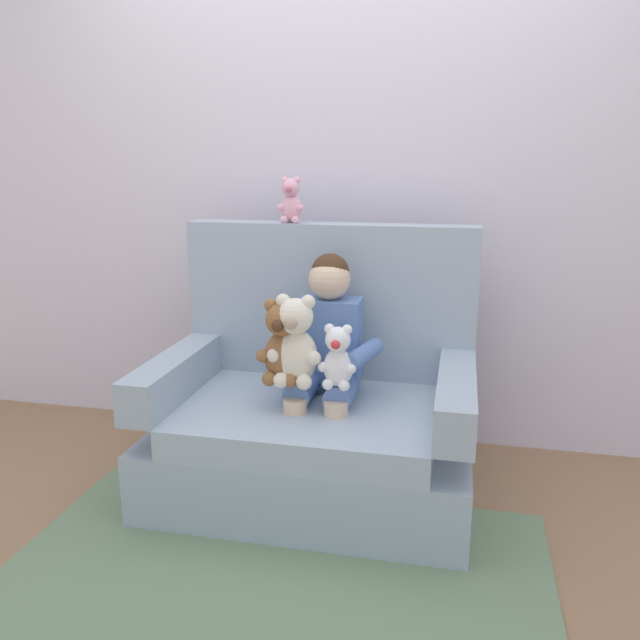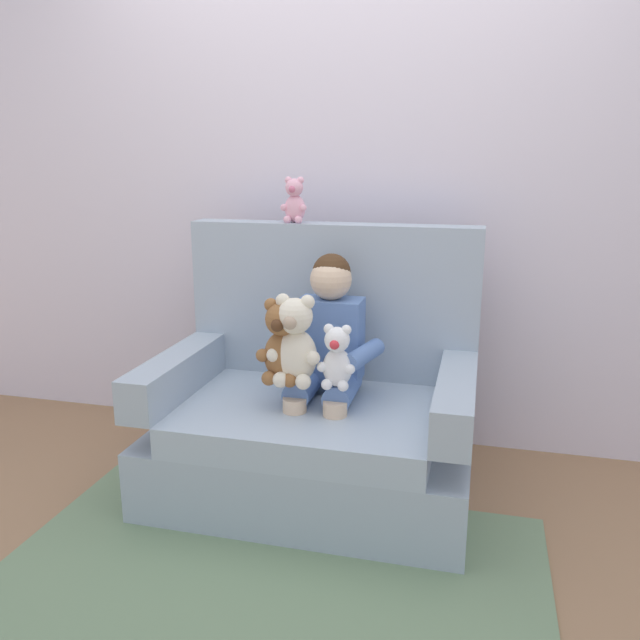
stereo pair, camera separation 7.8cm
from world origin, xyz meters
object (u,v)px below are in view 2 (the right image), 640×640
plush_cream (295,343)px  plush_brown (283,344)px  plush_pink_on_backrest (295,201)px  armchair (317,413)px  seated_child (327,347)px  plush_white (337,358)px

plush_cream → plush_brown: bearing=151.1°
plush_brown → plush_pink_on_backrest: 0.69m
armchair → plush_pink_on_backrest: (-0.17, 0.29, 0.85)m
armchair → seated_child: (0.04, -0.00, 0.29)m
armchair → plush_cream: bearing=-101.8°
plush_cream → plush_pink_on_backrest: 0.69m
plush_pink_on_backrest → plush_brown: bearing=-91.7°
plush_brown → plush_cream: plush_cream is taller
plush_pink_on_backrest → seated_child: bearing=-65.1°
seated_child → plush_cream: size_ratio=2.34×
armchair → plush_pink_on_backrest: size_ratio=6.44×
plush_white → plush_pink_on_backrest: 0.78m
seated_child → plush_cream: (-0.08, -0.18, 0.06)m
plush_white → plush_brown: bearing=-169.3°
plush_pink_on_backrest → armchair: bearing=-70.9°
armchair → plush_cream: 0.40m
plush_brown → plush_white: bearing=-4.5°
plush_cream → plush_pink_on_backrest: (-0.14, 0.46, 0.50)m
seated_child → plush_white: bearing=-61.0°
plush_cream → armchair: bearing=56.2°
plush_white → armchair: bearing=137.7°
seated_child → plush_pink_on_backrest: size_ratio=4.16×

